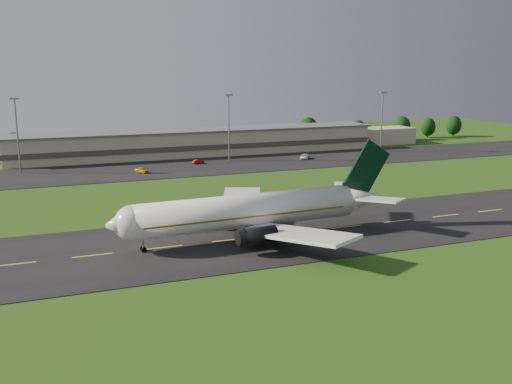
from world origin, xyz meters
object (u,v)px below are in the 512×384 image
object	(u,v)px
terminal	(218,141)
service_vehicle_c	(305,156)
airliner	(252,211)
service_vehicle_d	(379,155)
light_mast_west	(17,126)
light_mast_east	(382,114)
light_mast_centre	(229,119)
service_vehicle_b	(198,162)
service_vehicle_a	(142,170)

from	to	relation	value
terminal	service_vehicle_c	world-z (taller)	terminal
airliner	service_vehicle_d	bearing A→B (deg)	41.79
service_vehicle_d	airliner	bearing A→B (deg)	171.93
light_mast_west	light_mast_east	distance (m)	115.00
light_mast_west	service_vehicle_d	bearing A→B (deg)	-6.30
light_mast_centre	service_vehicle_b	world-z (taller)	light_mast_centre
light_mast_centre	service_vehicle_b	distance (m)	16.31
terminal	service_vehicle_c	size ratio (longest dim) A/B	26.93
terminal	service_vehicle_b	world-z (taller)	terminal
terminal	service_vehicle_b	size ratio (longest dim) A/B	40.64
airliner	service_vehicle_b	bearing A→B (deg)	78.34
airliner	light_mast_west	xyz separation A→B (m)	(-36.93, 79.96, 8.08)
service_vehicle_c	airliner	bearing A→B (deg)	-87.99
terminal	service_vehicle_a	size ratio (longest dim) A/B	34.44
terminal	service_vehicle_b	bearing A→B (deg)	-122.63
light_mast_centre	service_vehicle_a	world-z (taller)	light_mast_centre
airliner	service_vehicle_a	size ratio (longest dim) A/B	12.18
airliner	service_vehicle_d	xyz separation A→B (m)	(69.79, 68.19, -3.95)
service_vehicle_c	terminal	bearing A→B (deg)	168.26
service_vehicle_a	service_vehicle_d	bearing A→B (deg)	-34.22
airliner	light_mast_centre	world-z (taller)	light_mast_centre
terminal	service_vehicle_a	distance (m)	41.71
airliner	terminal	size ratio (longest dim) A/B	0.35
light_mast_east	light_mast_centre	bearing A→B (deg)	180.00
light_mast_centre	service_vehicle_a	bearing A→B (deg)	-157.61
light_mast_east	light_mast_west	bearing A→B (deg)	180.00
airliner	service_vehicle_c	xyz separation A→B (m)	(46.12, 73.97, -3.81)
service_vehicle_c	light_mast_west	bearing A→B (deg)	-150.17
light_mast_east	service_vehicle_d	distance (m)	18.76
terminal	service_vehicle_a	xyz separation A→B (m)	(-30.57, -28.20, -3.17)
light_mast_west	service_vehicle_c	xyz separation A→B (m)	(83.04, -5.99, -11.89)
service_vehicle_a	terminal	bearing A→B (deg)	8.29
terminal	light_mast_west	bearing A→B (deg)	-165.24
service_vehicle_b	light_mast_centre	bearing A→B (deg)	-89.98
light_mast_west	service_vehicle_a	size ratio (longest dim) A/B	4.83
airliner	service_vehicle_d	distance (m)	97.65
service_vehicle_c	service_vehicle_d	world-z (taller)	service_vehicle_c
light_mast_centre	light_mast_west	bearing A→B (deg)	180.00
service_vehicle_a	service_vehicle_c	size ratio (longest dim) A/B	0.78
terminal	service_vehicle_c	distance (m)	31.14
service_vehicle_a	service_vehicle_d	size ratio (longest dim) A/B	1.00
service_vehicle_c	service_vehicle_d	distance (m)	24.37
service_vehicle_c	light_mast_centre	bearing A→B (deg)	-160.62
terminal	light_mast_centre	xyz separation A→B (m)	(-1.40, -16.18, 8.75)
light_mast_east	terminal	bearing A→B (deg)	163.20
airliner	light_mast_west	world-z (taller)	light_mast_west
terminal	service_vehicle_d	distance (m)	53.35
terminal	light_mast_centre	distance (m)	18.45
airliner	service_vehicle_d	size ratio (longest dim) A/B	12.14
service_vehicle_d	light_mast_west	bearing A→B (deg)	121.30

